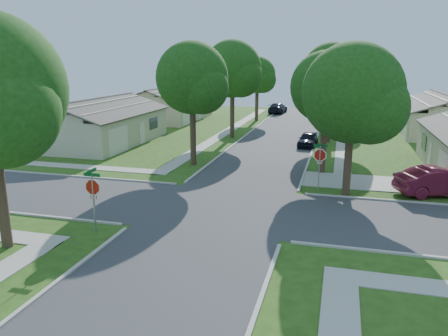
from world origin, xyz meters
TOP-DOWN VIEW (x-y plane):
  - ground at (0.00, 0.00)m, footprint 100.00×100.00m
  - road_ns at (0.00, 0.00)m, footprint 7.00×100.00m
  - sidewalk_ne at (6.10, 26.00)m, footprint 1.20×40.00m
  - sidewalk_nw at (-6.10, 26.00)m, footprint 1.20×40.00m
  - driveway at (7.90, 7.10)m, footprint 8.80×3.60m
  - stop_sign_sw at (-4.70, -4.70)m, footprint 1.05×0.80m
  - stop_sign_ne at (4.70, 4.70)m, footprint 1.05×0.80m
  - tree_e_near at (4.75, 9.01)m, footprint 4.97×4.80m
  - tree_e_mid at (4.76, 21.01)m, footprint 5.59×5.40m
  - tree_e_far at (4.75, 34.01)m, footprint 5.17×5.00m
  - tree_w_near at (-4.64, 9.01)m, footprint 5.38×5.20m
  - tree_w_mid at (-4.64, 21.01)m, footprint 5.80×5.60m
  - tree_w_far at (-4.65, 34.01)m, footprint 4.76×4.60m
  - tree_ne_corner at (6.36, 4.21)m, footprint 5.80×5.60m
  - house_ne_far at (15.99, 29.00)m, footprint 8.42×13.60m
  - house_nw_near at (-15.99, 15.00)m, footprint 8.42×13.60m
  - house_nw_far at (-15.99, 32.00)m, footprint 8.42×13.60m
  - car_driveway at (11.50, 5.50)m, footprint 5.26×3.40m
  - car_curb_east at (3.01, 18.30)m, footprint 1.78×3.88m
  - car_curb_west at (-3.20, 42.52)m, footprint 2.45×5.22m

SIDE VIEW (x-z plane):
  - ground at x=0.00m, z-range 0.00..0.00m
  - road_ns at x=0.00m, z-range -0.01..0.01m
  - sidewalk_ne at x=6.10m, z-range 0.00..0.04m
  - sidewalk_nw at x=-6.10m, z-range 0.00..0.04m
  - driveway at x=7.90m, z-range 0.00..0.05m
  - car_curb_east at x=3.01m, z-range 0.00..1.29m
  - car_curb_west at x=-3.20m, z-range 0.00..1.47m
  - car_driveway at x=11.50m, z-range 0.00..1.64m
  - house_ne_far at x=15.99m, z-range -0.60..3.63m
  - house_nw_near at x=-15.99m, z-range -0.60..3.63m
  - house_nw_far at x=-15.99m, z-range -0.60..3.63m
  - stop_sign_sw at x=-4.70m, z-range 0.54..3.52m
  - stop_sign_ne at x=4.70m, z-range 0.54..3.52m
  - tree_w_far at x=-4.65m, z-range 1.49..9.52m
  - tree_ne_corner at x=6.36m, z-range 1.26..9.92m
  - tree_e_near at x=4.75m, z-range 1.50..9.78m
  - tree_e_far at x=4.75m, z-range 1.62..10.34m
  - tree_w_near at x=-4.64m, z-range 1.63..10.60m
  - tree_e_mid at x=4.76m, z-range 1.64..10.86m
  - tree_w_mid at x=-4.64m, z-range 1.71..11.27m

